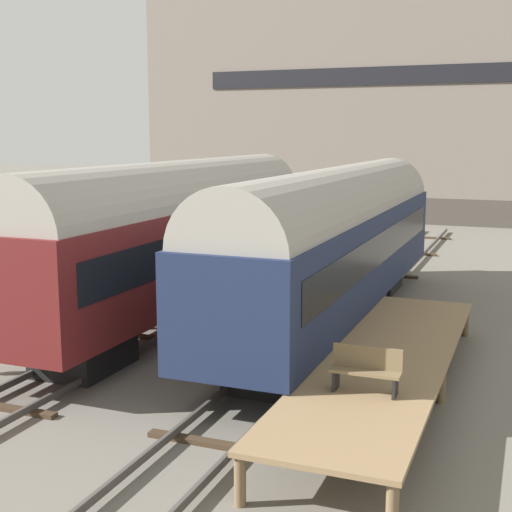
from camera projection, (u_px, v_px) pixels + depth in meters
ground_plane at (85, 369)px, 18.53m from camera, size 200.00×200.00×0.00m
track_middle at (85, 364)px, 18.50m from camera, size 2.60×60.00×0.26m
track_right at (263, 388)px, 16.72m from camera, size 2.60×60.00×0.26m
train_car_maroon at (177, 231)px, 22.84m from camera, size 2.93×16.20×5.21m
train_car_navy at (337, 237)px, 22.20m from camera, size 2.94×17.66×5.04m
station_platform at (387, 359)px, 16.50m from camera, size 2.80×12.00×0.98m
bench at (366, 368)px, 14.07m from camera, size 1.40×0.40×0.91m
warehouse_building at (399, 93)px, 52.04m from camera, size 36.08×10.20×17.88m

